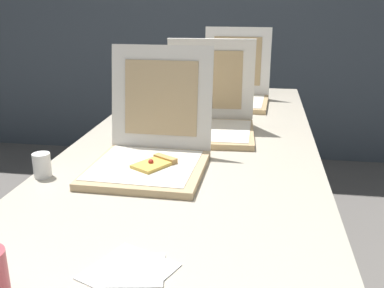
{
  "coord_description": "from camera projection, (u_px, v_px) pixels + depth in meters",
  "views": [
    {
      "loc": [
        0.23,
        -0.89,
        1.25
      ],
      "look_at": [
        0.02,
        0.44,
        0.8
      ],
      "focal_mm": 41.49,
      "sensor_mm": 36.0,
      "label": 1
    }
  ],
  "objects": [
    {
      "name": "napkin_pile",
      "position": [
        131.0,
        271.0,
        0.86
      ],
      "size": [
        0.2,
        0.2,
        0.01
      ],
      "color": "white",
      "rests_on": "table"
    },
    {
      "name": "pizza_box_front",
      "position": [
        151.0,
        152.0,
        1.37
      ],
      "size": [
        0.35,
        0.4,
        0.36
      ],
      "rotation": [
        0.0,
        0.0,
        -0.02
      ],
      "color": "tan",
      "rests_on": "table"
    },
    {
      "name": "pizza_box_middle",
      "position": [
        209.0,
        120.0,
        1.72
      ],
      "size": [
        0.36,
        0.36,
        0.36
      ],
      "rotation": [
        0.0,
        0.0,
        0.05
      ],
      "color": "tan",
      "rests_on": "table"
    },
    {
      "name": "cup_white_mid",
      "position": [
        129.0,
        126.0,
        1.7
      ],
      "size": [
        0.05,
        0.05,
        0.07
      ],
      "primitive_type": "cylinder",
      "color": "white",
      "rests_on": "table"
    },
    {
      "name": "cup_white_near_left",
      "position": [
        42.0,
        165.0,
        1.3
      ],
      "size": [
        0.05,
        0.05,
        0.07
      ],
      "primitive_type": "cylinder",
      "color": "white",
      "rests_on": "table"
    },
    {
      "name": "pizza_box_back",
      "position": [
        234.0,
        93.0,
        2.21
      ],
      "size": [
        0.36,
        0.38,
        0.36
      ],
      "rotation": [
        0.0,
        0.0,
        -0.04
      ],
      "color": "tan",
      "rests_on": "table"
    },
    {
      "name": "table",
      "position": [
        194.0,
        158.0,
        1.61
      ],
      "size": [
        0.87,
        2.21,
        0.74
      ],
      "color": "#BCB29E",
      "rests_on": "ground"
    }
  ]
}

